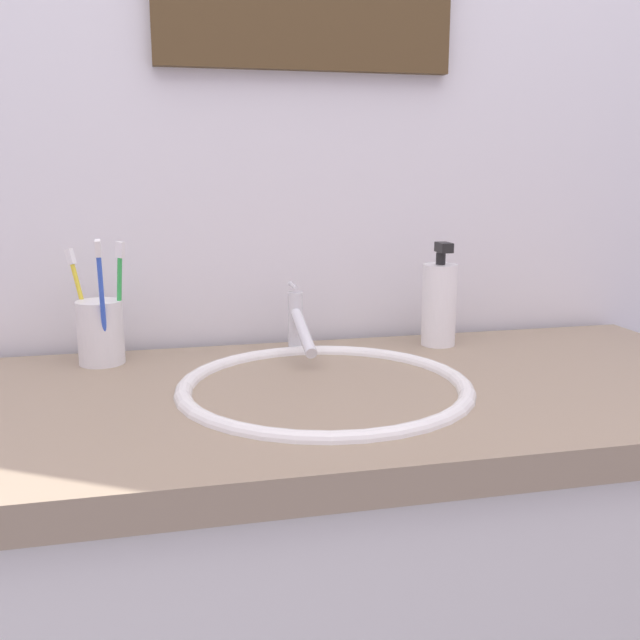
# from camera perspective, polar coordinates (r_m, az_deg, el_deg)

# --- Properties ---
(tiled_wall_back) EXTENTS (2.41, 0.04, 2.40)m
(tiled_wall_back) POSITION_cam_1_polar(r_m,az_deg,el_deg) (1.25, -1.41, 13.36)
(tiled_wall_back) COLOR silver
(tiled_wall_back) RESTS_ON ground
(sink_basin) EXTENTS (0.41, 0.41, 0.13)m
(sink_basin) POSITION_cam_1_polar(r_m,az_deg,el_deg) (0.99, 0.39, -8.05)
(sink_basin) COLOR white
(sink_basin) RESTS_ON vanity_counter
(faucet) EXTENTS (0.02, 0.17, 0.11)m
(faucet) POSITION_cam_1_polar(r_m,az_deg,el_deg) (1.14, -1.75, -0.35)
(faucet) COLOR silver
(faucet) RESTS_ON sink_basin
(toothbrush_cup) EXTENTS (0.07, 0.07, 0.10)m
(toothbrush_cup) POSITION_cam_1_polar(r_m,az_deg,el_deg) (1.14, -17.18, -0.95)
(toothbrush_cup) COLOR white
(toothbrush_cup) RESTS_ON vanity_counter
(toothbrush_yellow) EXTENTS (0.05, 0.04, 0.17)m
(toothbrush_yellow) POSITION_cam_1_polar(r_m,az_deg,el_deg) (1.16, -18.63, 1.79)
(toothbrush_yellow) COLOR yellow
(toothbrush_yellow) RESTS_ON toothbrush_cup
(toothbrush_green) EXTENTS (0.03, 0.02, 0.18)m
(toothbrush_green) POSITION_cam_1_polar(r_m,az_deg,el_deg) (1.12, -15.79, 2.07)
(toothbrush_green) COLOR green
(toothbrush_green) RESTS_ON toothbrush_cup
(toothbrush_blue) EXTENTS (0.01, 0.05, 0.19)m
(toothbrush_blue) POSITION_cam_1_polar(r_m,az_deg,el_deg) (1.09, -17.10, 1.88)
(toothbrush_blue) COLOR blue
(toothbrush_blue) RESTS_ON toothbrush_cup
(soap_dispenser) EXTENTS (0.06, 0.06, 0.18)m
(soap_dispenser) POSITION_cam_1_polar(r_m,az_deg,el_deg) (1.22, 9.53, 1.34)
(soap_dispenser) COLOR white
(soap_dispenser) RESTS_ON vanity_counter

